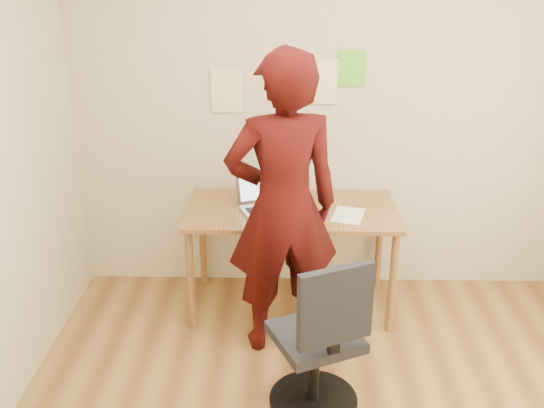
{
  "coord_description": "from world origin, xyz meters",
  "views": [
    {
      "loc": [
        -0.27,
        -2.33,
        2.31
      ],
      "look_at": [
        -0.35,
        0.95,
        0.95
      ],
      "focal_mm": 40.0,
      "sensor_mm": 36.0,
      "label": 1
    }
  ],
  "objects_px": {
    "phone": "(317,221)",
    "office_chair": "(320,348)",
    "laptop": "(267,201)",
    "person": "(283,207)",
    "desk": "(292,220)"
  },
  "relations": [
    {
      "from": "laptop",
      "to": "office_chair",
      "type": "height_order",
      "value": "laptop"
    },
    {
      "from": "phone",
      "to": "office_chair",
      "type": "height_order",
      "value": "office_chair"
    },
    {
      "from": "person",
      "to": "office_chair",
      "type": "bearing_deg",
      "value": 96.02
    },
    {
      "from": "person",
      "to": "phone",
      "type": "bearing_deg",
      "value": -144.64
    },
    {
      "from": "laptop",
      "to": "desk",
      "type": "bearing_deg",
      "value": -23.62
    },
    {
      "from": "desk",
      "to": "office_chair",
      "type": "relative_size",
      "value": 1.48
    },
    {
      "from": "laptop",
      "to": "office_chair",
      "type": "xyz_separation_m",
      "value": [
        0.31,
        -1.08,
        -0.39
      ]
    },
    {
      "from": "desk",
      "to": "phone",
      "type": "bearing_deg",
      "value": -53.38
    },
    {
      "from": "person",
      "to": "desk",
      "type": "bearing_deg",
      "value": -109.53
    },
    {
      "from": "phone",
      "to": "desk",
      "type": "bearing_deg",
      "value": 116.59
    },
    {
      "from": "office_chair",
      "to": "laptop",
      "type": "bearing_deg",
      "value": 81.6
    },
    {
      "from": "desk",
      "to": "person",
      "type": "bearing_deg",
      "value": -97.42
    },
    {
      "from": "phone",
      "to": "person",
      "type": "height_order",
      "value": "person"
    },
    {
      "from": "desk",
      "to": "phone",
      "type": "distance_m",
      "value": 0.28
    },
    {
      "from": "laptop",
      "to": "person",
      "type": "xyz_separation_m",
      "value": [
        0.1,
        -0.45,
        0.14
      ]
    }
  ]
}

